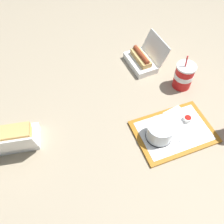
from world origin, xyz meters
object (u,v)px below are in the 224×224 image
at_px(plastic_fork, 188,136).
at_px(soda_cup_back, 184,76).
at_px(food_tray, 174,132).
at_px(cake_container, 160,132).
at_px(clamshell_hotdog_front, 142,59).
at_px(clamshell_sandwich_center, 16,138).
at_px(ketchup_cup, 187,119).

relative_size(plastic_fork, soda_cup_back, 0.54).
height_order(food_tray, plastic_fork, plastic_fork).
relative_size(cake_container, clamshell_hotdog_front, 0.57).
height_order(food_tray, clamshell_sandwich_center, clamshell_sandwich_center).
relative_size(ketchup_cup, clamshell_sandwich_center, 0.17).
relative_size(food_tray, cake_container, 3.18).
relative_size(food_tray, clamshell_sandwich_center, 1.68).
bearing_deg(soda_cup_back, cake_container, 36.97).
relative_size(cake_container, soda_cup_back, 0.61).
relative_size(ketchup_cup, clamshell_hotdog_front, 0.18).
bearing_deg(cake_container, soda_cup_back, -143.03).
distance_m(cake_container, plastic_fork, 0.14).
distance_m(cake_container, clamshell_hotdog_front, 0.51).
bearing_deg(clamshell_sandwich_center, plastic_fork, 154.91).
bearing_deg(clamshell_hotdog_front, cake_container, 67.45).
xyz_separation_m(clamshell_sandwich_center, soda_cup_back, (-0.90, 0.05, 0.03)).
bearing_deg(food_tray, plastic_fork, 127.87).
xyz_separation_m(food_tray, clamshell_hotdog_front, (-0.11, -0.48, 0.03)).
height_order(food_tray, ketchup_cup, ketchup_cup).
relative_size(food_tray, soda_cup_back, 1.93).
xyz_separation_m(clamshell_hotdog_front, clamshell_sandwich_center, (0.79, 0.20, 0.00)).
distance_m(clamshell_sandwich_center, soda_cup_back, 0.90).
bearing_deg(ketchup_cup, cake_container, 4.06).
xyz_separation_m(food_tray, cake_container, (0.08, -0.01, 0.05)).
bearing_deg(clamshell_hotdog_front, food_tray, 76.78).
xyz_separation_m(plastic_fork, clamshell_hotdog_front, (-0.07, -0.53, 0.02)).
relative_size(clamshell_hotdog_front, soda_cup_back, 1.06).
relative_size(plastic_fork, clamshell_sandwich_center, 0.47).
bearing_deg(soda_cup_back, clamshell_sandwich_center, -3.04).
height_order(plastic_fork, soda_cup_back, soda_cup_back).
distance_m(cake_container, ketchup_cup, 0.18).
height_order(plastic_fork, clamshell_hotdog_front, clamshell_hotdog_front).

